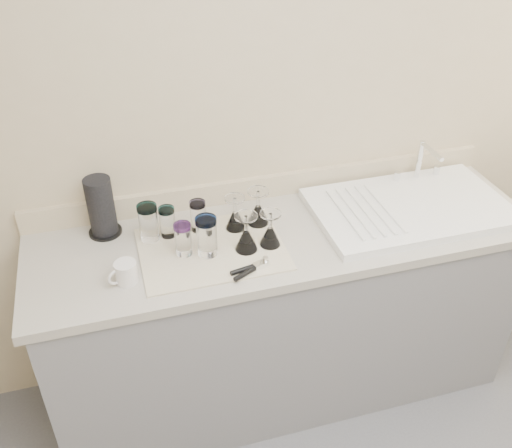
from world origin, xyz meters
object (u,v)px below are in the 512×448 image
object	(u,v)px
tumbler_purple	(198,216)
goblet_front_right	(270,234)
tumbler_cyan	(167,222)
tumbler_lavender	(207,236)
tumbler_teal	(148,222)
tumbler_blue	(183,239)
sink_unit	(410,207)
goblet_back_left	(235,218)
paper_towel_roll	(101,207)
white_mug	(125,273)
goblet_front_left	(246,238)
can_opener	(250,269)
goblet_back_right	(258,212)

from	to	relation	value
tumbler_purple	goblet_front_right	bearing A→B (deg)	-35.67
tumbler_cyan	tumbler_lavender	distance (m)	0.20
tumbler_teal	tumbler_cyan	bearing A→B (deg)	2.83
tumbler_purple	tumbler_blue	bearing A→B (deg)	-121.31
sink_unit	goblet_back_left	size ratio (longest dim) A/B	5.70
tumbler_teal	tumbler_blue	size ratio (longest dim) A/B	1.17
paper_towel_roll	tumbler_blue	bearing A→B (deg)	-39.63
tumbler_lavender	paper_towel_roll	bearing A→B (deg)	144.79
goblet_front_right	white_mug	xyz separation A→B (m)	(-0.56, -0.06, -0.02)
tumbler_lavender	sink_unit	bearing A→B (deg)	3.95
goblet_back_left	paper_towel_roll	bearing A→B (deg)	166.35
tumbler_lavender	goblet_front_right	world-z (taller)	tumbler_lavender
sink_unit	tumbler_teal	size ratio (longest dim) A/B	5.32
tumbler_cyan	goblet_front_left	world-z (taller)	goblet_front_left
tumbler_teal	tumbler_cyan	size ratio (longest dim) A/B	1.21
goblet_front_right	white_mug	world-z (taller)	goblet_front_right
tumbler_cyan	white_mug	size ratio (longest dim) A/B	1.05
can_opener	white_mug	bearing A→B (deg)	170.36
goblet_back_right	paper_towel_roll	world-z (taller)	paper_towel_roll
tumbler_cyan	goblet_back_right	size ratio (longest dim) A/B	0.83
goblet_front_left	paper_towel_roll	world-z (taller)	paper_towel_roll
tumbler_teal	tumbler_blue	bearing A→B (deg)	-49.22
goblet_back_left	paper_towel_roll	world-z (taller)	paper_towel_roll
goblet_front_left	tumbler_lavender	bearing A→B (deg)	174.01
white_mug	paper_towel_roll	world-z (taller)	paper_towel_roll
can_opener	white_mug	xyz separation A→B (m)	(-0.44, 0.07, 0.02)
tumbler_purple	goblet_back_right	distance (m)	0.24
can_opener	tumbler_purple	bearing A→B (deg)	112.24
tumbler_blue	goblet_back_left	bearing A→B (deg)	25.26
tumbler_cyan	goblet_back_right	xyz separation A→B (m)	(0.37, -0.02, -0.01)
tumbler_teal	white_mug	bearing A→B (deg)	-116.91
paper_towel_roll	sink_unit	bearing A→B (deg)	-8.88
sink_unit	goblet_back_right	size ratio (longest dim) A/B	5.33
goblet_front_right	can_opener	bearing A→B (deg)	-130.77
white_mug	paper_towel_roll	xyz separation A→B (m)	(-0.05, 0.33, 0.08)
tumbler_purple	goblet_front_right	distance (m)	0.30
white_mug	goblet_back_left	bearing A→B (deg)	24.36
tumbler_blue	white_mug	world-z (taller)	tumbler_blue
tumbler_cyan	tumbler_lavender	bearing A→B (deg)	-52.07
paper_towel_roll	white_mug	bearing A→B (deg)	-81.09
paper_towel_roll	tumbler_teal	bearing A→B (deg)	-31.27
tumbler_lavender	goblet_back_left	distance (m)	0.20
tumbler_teal	goblet_front_right	size ratio (longest dim) A/B	1.06
tumbler_purple	goblet_front_left	xyz separation A→B (m)	(0.15, -0.18, -0.01)
tumbler_cyan	goblet_back_left	size ratio (longest dim) A/B	0.88
goblet_front_left	white_mug	distance (m)	0.46
goblet_front_right	tumbler_teal	bearing A→B (deg)	159.35
sink_unit	goblet_back_left	xyz separation A→B (m)	(-0.75, 0.07, 0.04)
goblet_front_right	tumbler_blue	bearing A→B (deg)	173.61
tumbler_cyan	tumbler_blue	world-z (taller)	tumbler_blue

